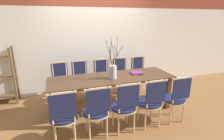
# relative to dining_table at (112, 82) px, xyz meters

# --- Properties ---
(ground_plane) EXTENTS (16.00, 16.00, 0.00)m
(ground_plane) POSITION_rel_dining_table_xyz_m (0.00, 0.00, -0.64)
(ground_plane) COLOR olive
(wall_rear) EXTENTS (12.00, 0.06, 3.20)m
(wall_rear) POSITION_rel_dining_table_xyz_m (0.00, 1.32, 0.96)
(wall_rear) COLOR white
(wall_rear) RESTS_ON ground_plane
(dining_table) EXTENTS (2.52, 0.82, 0.73)m
(dining_table) POSITION_rel_dining_table_xyz_m (0.00, 0.00, 0.00)
(dining_table) COLOR #4C3321
(dining_table) RESTS_ON ground_plane
(chair_near_leftend) EXTENTS (0.45, 0.45, 0.92)m
(chair_near_leftend) POSITION_rel_dining_table_xyz_m (-1.02, -0.77, -0.15)
(chair_near_leftend) COLOR #1E234C
(chair_near_leftend) RESTS_ON ground_plane
(chair_near_left) EXTENTS (0.45, 0.45, 0.92)m
(chair_near_left) POSITION_rel_dining_table_xyz_m (-0.51, -0.77, -0.15)
(chair_near_left) COLOR #1E234C
(chair_near_left) RESTS_ON ground_plane
(chair_near_center) EXTENTS (0.45, 0.45, 0.92)m
(chair_near_center) POSITION_rel_dining_table_xyz_m (-0.03, -0.77, -0.15)
(chair_near_center) COLOR #1E234C
(chair_near_center) RESTS_ON ground_plane
(chair_near_right) EXTENTS (0.45, 0.45, 0.92)m
(chair_near_right) POSITION_rel_dining_table_xyz_m (0.46, -0.77, -0.15)
(chair_near_right) COLOR #1E234C
(chair_near_right) RESTS_ON ground_plane
(chair_near_rightend) EXTENTS (0.45, 0.45, 0.92)m
(chair_near_rightend) POSITION_rel_dining_table_xyz_m (0.97, -0.77, -0.15)
(chair_near_rightend) COLOR #1E234C
(chair_near_rightend) RESTS_ON ground_plane
(chair_far_leftend) EXTENTS (0.45, 0.45, 0.92)m
(chair_far_leftend) POSITION_rel_dining_table_xyz_m (-0.99, 0.77, -0.15)
(chair_far_leftend) COLOR #1E234C
(chair_far_leftend) RESTS_ON ground_plane
(chair_far_left) EXTENTS (0.45, 0.45, 0.92)m
(chair_far_left) POSITION_rel_dining_table_xyz_m (-0.53, 0.77, -0.15)
(chair_far_left) COLOR #1E234C
(chair_far_left) RESTS_ON ground_plane
(chair_far_center) EXTENTS (0.45, 0.45, 0.92)m
(chair_far_center) POSITION_rel_dining_table_xyz_m (0.01, 0.77, -0.15)
(chair_far_center) COLOR #1E234C
(chair_far_center) RESTS_ON ground_plane
(chair_far_right) EXTENTS (0.45, 0.45, 0.92)m
(chair_far_right) POSITION_rel_dining_table_xyz_m (0.51, 0.77, -0.15)
(chair_far_right) COLOR #1E234C
(chair_far_right) RESTS_ON ground_plane
(chair_far_rightend) EXTENTS (0.45, 0.45, 0.92)m
(chair_far_rightend) POSITION_rel_dining_table_xyz_m (1.03, 0.77, -0.15)
(chair_far_rightend) COLOR #1E234C
(chair_far_rightend) RESTS_ON ground_plane
(vase_centerpiece) EXTENTS (0.32, 0.39, 0.83)m
(vase_centerpiece) POSITION_rel_dining_table_xyz_m (-0.01, -0.07, 0.24)
(vase_centerpiece) COLOR silver
(vase_centerpiece) RESTS_ON dining_table
(book_stack) EXTENTS (0.27, 0.23, 0.03)m
(book_stack) POSITION_rel_dining_table_xyz_m (0.58, 0.05, 0.11)
(book_stack) COLOR #842D8C
(book_stack) RESTS_ON dining_table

